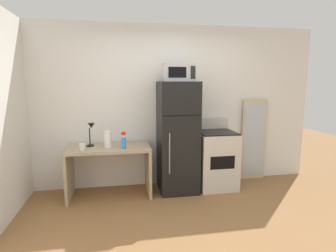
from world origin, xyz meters
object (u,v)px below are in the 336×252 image
at_px(desk_lamp, 91,131).
at_px(refrigerator, 178,137).
at_px(paper_towel_roll, 108,139).
at_px(leaning_mirror, 254,140).
at_px(spray_bottle, 124,142).
at_px(oven_range, 216,159).
at_px(microwave, 178,73).
at_px(coffee_mug, 82,147).
at_px(desk, 109,161).

height_order(desk_lamp, refrigerator, refrigerator).
distance_m(paper_towel_roll, leaning_mirror, 2.50).
bearing_deg(desk_lamp, leaning_mirror, 4.51).
bearing_deg(paper_towel_roll, spray_bottle, -31.28).
height_order(spray_bottle, oven_range, oven_range).
height_order(desk_lamp, microwave, microwave).
bearing_deg(desk_lamp, spray_bottle, -26.51).
bearing_deg(microwave, refrigerator, 90.32).
distance_m(spray_bottle, leaning_mirror, 2.30).
bearing_deg(spray_bottle, leaning_mirror, 11.29).
distance_m(coffee_mug, microwave, 1.76).
bearing_deg(oven_range, leaning_mirror, 17.99).
relative_size(coffee_mug, paper_towel_roll, 0.40).
xyz_separation_m(coffee_mug, spray_bottle, (0.58, -0.03, 0.05)).
height_order(refrigerator, oven_range, refrigerator).
bearing_deg(refrigerator, desk_lamp, 177.85).
height_order(coffee_mug, paper_towel_roll, paper_towel_roll).
bearing_deg(oven_range, refrigerator, -179.22).
xyz_separation_m(spray_bottle, leaning_mirror, (2.25, 0.45, -0.15)).
distance_m(desk_lamp, leaning_mirror, 2.75).
distance_m(coffee_mug, leaning_mirror, 2.87).
distance_m(desk, desk_lamp, 0.53).
bearing_deg(refrigerator, coffee_mug, -173.77).
height_order(paper_towel_roll, microwave, microwave).
relative_size(desk, paper_towel_roll, 5.05).
relative_size(desk_lamp, spray_bottle, 1.42).
bearing_deg(paper_towel_roll, coffee_mug, -163.46).
bearing_deg(coffee_mug, spray_bottle, -3.11).
bearing_deg(spray_bottle, desk, 141.77).
xyz_separation_m(spray_bottle, refrigerator, (0.83, 0.19, 0.01)).
bearing_deg(desk, refrigerator, 0.76).
xyz_separation_m(refrigerator, leaning_mirror, (1.42, 0.26, -0.15)).
bearing_deg(coffee_mug, paper_towel_roll, 16.54).
height_order(coffee_mug, microwave, microwave).
distance_m(coffee_mug, spray_bottle, 0.59).
xyz_separation_m(paper_towel_roll, microwave, (1.06, 0.03, 0.97)).
bearing_deg(oven_range, paper_towel_roll, -178.06).
bearing_deg(microwave, paper_towel_roll, -178.52).
bearing_deg(coffee_mug, leaning_mirror, 8.39).
bearing_deg(spray_bottle, desk_lamp, 153.49).
bearing_deg(oven_range, microwave, -177.31).
relative_size(paper_towel_roll, spray_bottle, 0.96).
xyz_separation_m(desk, coffee_mug, (-0.36, -0.14, 0.27)).
bearing_deg(coffee_mug, desk, 21.08).
xyz_separation_m(desk_lamp, microwave, (1.30, -0.07, 0.85)).
xyz_separation_m(paper_towel_roll, oven_range, (1.69, 0.06, -0.40)).
bearing_deg(refrigerator, desk, -179.24).
distance_m(microwave, leaning_mirror, 1.84).
distance_m(desk, microwave, 1.68).
distance_m(coffee_mug, refrigerator, 1.42).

